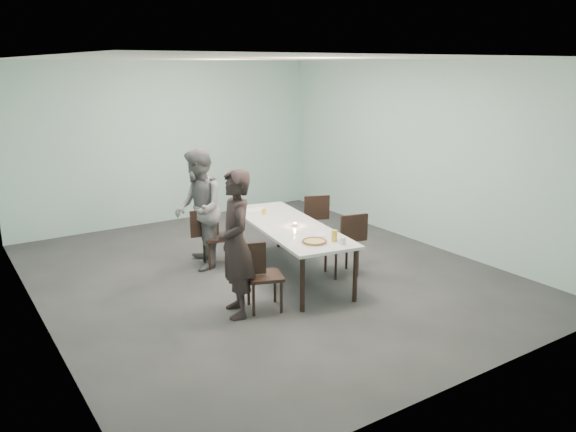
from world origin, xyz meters
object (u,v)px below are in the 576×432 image
diner_far (199,209)px  side_plate (320,235)px  water_tumbler (343,241)px  tealight (295,225)px  chair_far_right (310,218)px  pizza (314,242)px  diner_near (236,244)px  chair_near_left (258,271)px  chair_near_right (347,240)px  beer_glass (334,236)px  table (289,228)px  chair_far_left (212,233)px  amber_tumbler (264,212)px

diner_far → side_plate: (0.98, -1.66, -0.13)m
water_tumbler → diner_far: bearing=114.7°
tealight → diner_far: bearing=130.3°
chair_far_right → pizza: size_ratio=2.56×
chair_far_right → diner_near: bearing=57.5°
diner_far → pizza: size_ratio=5.22×
side_plate → chair_near_left: bearing=-172.7°
chair_near_right → side_plate: (-0.65, -0.24, 0.25)m
beer_glass → chair_near_right: bearing=39.8°
pizza → chair_near_left: bearing=172.7°
table → chair_near_left: (-0.98, -0.80, -0.19)m
table → chair_far_left: (-0.75, 0.94, -0.19)m
amber_tumbler → diner_near: bearing=-131.1°
side_plate → tealight: 0.55m
chair_far_left → side_plate: (0.81, -1.61, 0.25)m
diner_far → amber_tumbler: 0.98m
table → chair_near_right: 0.85m
diner_near → side_plate: bearing=109.5°
pizza → side_plate: size_ratio=1.89×
chair_near_right → tealight: 0.80m
diner_far → beer_glass: 2.20m
side_plate → tealight: bearing=94.1°
chair_near_right → water_tumbler: 1.01m
diner_far → pizza: (0.72, -1.89, -0.12)m
diner_near → side_plate: 1.32m
diner_near → water_tumbler: diner_near is taller
chair_near_left → beer_glass: beer_glass is taller
chair_far_right → side_plate: (-0.91, -1.50, 0.25)m
beer_glass → chair_far_left: bearing=112.3°
chair_near_right → diner_near: diner_near is taller
chair_far_right → chair_near_right: bearing=100.1°
chair_near_right → chair_far_left: bearing=-31.0°
water_tumbler → amber_tumbler: bearing=92.1°
chair_near_right → water_tumbler: bearing=59.4°
chair_near_right → tealight: chair_near_right is taller
chair_far_left → tealight: (0.77, -1.06, 0.27)m
table → chair_near_right: bearing=-30.9°
chair_near_left → pizza: bearing=11.9°
chair_far_left → pizza: bearing=-62.1°
table → chair_near_left: chair_near_left is taller
amber_tumbler → chair_near_left: bearing=-123.5°
chair_far_right → diner_far: diner_far is taller
table → pizza: size_ratio=7.97×
side_plate → chair_near_right: bearing=20.1°
chair_near_left → beer_glass: (1.02, -0.19, 0.32)m
table → diner_near: bearing=-148.6°
table → beer_glass: beer_glass is taller
chair_far_left → chair_far_right: size_ratio=1.00×
chair_near_left → chair_far_left: bearing=101.6°
diner_far → water_tumbler: size_ratio=19.73×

